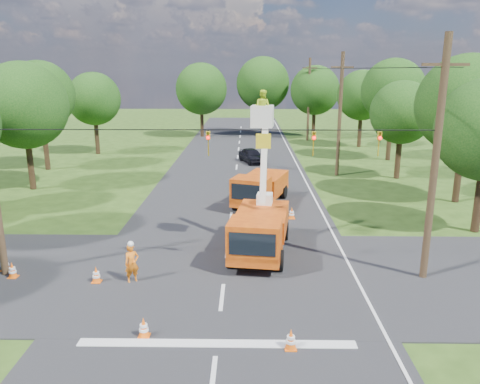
{
  "coord_description": "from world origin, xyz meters",
  "views": [
    {
      "loc": [
        0.96,
        -16.54,
        8.62
      ],
      "look_at": [
        0.6,
        6.37,
        2.6
      ],
      "focal_mm": 35.0,
      "sensor_mm": 36.0,
      "label": 1
    }
  ],
  "objects_px": {
    "tree_left_f": "(94,99)",
    "tree_far_a": "(201,89)",
    "second_truck": "(260,188)",
    "tree_right_d": "(393,91)",
    "pole_right_near": "(435,160)",
    "traffic_cone_1": "(291,339)",
    "pole_right_far": "(309,99)",
    "tree_right_c": "(402,113)",
    "traffic_cone_6": "(5,263)",
    "tree_left_e": "(40,95)",
    "ground_worker": "(132,263)",
    "traffic_cone_0": "(144,328)",
    "tree_right_e": "(362,95)",
    "tree_left_d": "(24,106)",
    "tree_far_b": "(263,84)",
    "traffic_cone_2": "(275,222)",
    "traffic_cone_3": "(292,213)",
    "traffic_cone_4": "(96,275)",
    "traffic_cone_5": "(12,270)",
    "tree_far_c": "(315,90)",
    "distant_car": "(252,156)",
    "pole_right_mid": "(340,114)",
    "tree_right_b": "(467,105)",
    "bucket_truck": "(260,222)"
  },
  "relations": [
    {
      "from": "traffic_cone_6",
      "to": "tree_right_d",
      "type": "xyz_separation_m",
      "value": [
        24.5,
        26.6,
        6.32
      ]
    },
    {
      "from": "traffic_cone_5",
      "to": "tree_far_a",
      "type": "xyz_separation_m",
      "value": [
        4.01,
        43.33,
        5.83
      ]
    },
    {
      "from": "distant_car",
      "to": "traffic_cone_0",
      "type": "distance_m",
      "value": 30.4
    },
    {
      "from": "traffic_cone_3",
      "to": "pole_right_mid",
      "type": "height_order",
      "value": "pole_right_mid"
    },
    {
      "from": "tree_far_a",
      "to": "tree_far_c",
      "type": "xyz_separation_m",
      "value": [
        14.5,
        -1.0,
        -0.13
      ]
    },
    {
      "from": "traffic_cone_6",
      "to": "traffic_cone_4",
      "type": "bearing_deg",
      "value": -14.42
    },
    {
      "from": "traffic_cone_2",
      "to": "traffic_cone_3",
      "type": "distance_m",
      "value": 2.01
    },
    {
      "from": "second_truck",
      "to": "tree_left_e",
      "type": "relative_size",
      "value": 0.68
    },
    {
      "from": "traffic_cone_4",
      "to": "pole_right_far",
      "type": "relative_size",
      "value": 0.07
    },
    {
      "from": "tree_right_c",
      "to": "tree_far_b",
      "type": "relative_size",
      "value": 0.76
    },
    {
      "from": "traffic_cone_4",
      "to": "tree_left_f",
      "type": "relative_size",
      "value": 0.08
    },
    {
      "from": "distant_car",
      "to": "tree_far_a",
      "type": "relative_size",
      "value": 0.43
    },
    {
      "from": "traffic_cone_6",
      "to": "tree_left_e",
      "type": "distance_m",
      "value": 23.55
    },
    {
      "from": "second_truck",
      "to": "tree_right_d",
      "type": "height_order",
      "value": "tree_right_d"
    },
    {
      "from": "tree_far_c",
      "to": "tree_far_b",
      "type": "bearing_deg",
      "value": 155.22
    },
    {
      "from": "bucket_truck",
      "to": "tree_right_c",
      "type": "relative_size",
      "value": 0.99
    },
    {
      "from": "pole_right_far",
      "to": "tree_far_c",
      "type": "height_order",
      "value": "pole_right_far"
    },
    {
      "from": "bucket_truck",
      "to": "pole_right_near",
      "type": "distance_m",
      "value": 8.16
    },
    {
      "from": "pole_right_near",
      "to": "traffic_cone_1",
      "type": "bearing_deg",
      "value": -138.56
    },
    {
      "from": "traffic_cone_2",
      "to": "tree_far_b",
      "type": "height_order",
      "value": "tree_far_b"
    },
    {
      "from": "ground_worker",
      "to": "traffic_cone_0",
      "type": "relative_size",
      "value": 2.35
    },
    {
      "from": "distant_car",
      "to": "tree_left_d",
      "type": "height_order",
      "value": "tree_left_d"
    },
    {
      "from": "tree_left_f",
      "to": "tree_far_a",
      "type": "distance_m",
      "value": 16.29
    },
    {
      "from": "tree_left_d",
      "to": "pole_right_far",
      "type": "bearing_deg",
      "value": 46.77
    },
    {
      "from": "pole_right_far",
      "to": "tree_right_c",
      "type": "height_order",
      "value": "pole_right_far"
    },
    {
      "from": "tree_right_e",
      "to": "tree_far_a",
      "type": "xyz_separation_m",
      "value": [
        -18.8,
        8.0,
        0.38
      ]
    },
    {
      "from": "traffic_cone_1",
      "to": "tree_right_c",
      "type": "xyz_separation_m",
      "value": [
        10.84,
        24.42,
        4.95
      ]
    },
    {
      "from": "pole_right_mid",
      "to": "tree_right_c",
      "type": "xyz_separation_m",
      "value": [
        4.7,
        -1.0,
        0.21
      ]
    },
    {
      "from": "tree_right_e",
      "to": "traffic_cone_3",
      "type": "bearing_deg",
      "value": -110.66
    },
    {
      "from": "traffic_cone_5",
      "to": "tree_far_a",
      "type": "relative_size",
      "value": 0.07
    },
    {
      "from": "traffic_cone_6",
      "to": "tree_right_b",
      "type": "xyz_separation_m",
      "value": [
        24.7,
        11.6,
        6.08
      ]
    },
    {
      "from": "ground_worker",
      "to": "pole_right_mid",
      "type": "bearing_deg",
      "value": 27.26
    },
    {
      "from": "tree_right_b",
      "to": "tree_far_a",
      "type": "distance_m",
      "value": 36.89
    },
    {
      "from": "distant_car",
      "to": "tree_far_b",
      "type": "relative_size",
      "value": 0.39
    },
    {
      "from": "tree_left_f",
      "to": "tree_far_a",
      "type": "bearing_deg",
      "value": 52.99
    },
    {
      "from": "pole_right_near",
      "to": "pole_right_mid",
      "type": "distance_m",
      "value": 20.0
    },
    {
      "from": "second_truck",
      "to": "tree_left_f",
      "type": "distance_m",
      "value": 25.69
    },
    {
      "from": "tree_left_d",
      "to": "tree_far_b",
      "type": "xyz_separation_m",
      "value": [
        18.0,
        30.0,
        0.68
      ]
    },
    {
      "from": "traffic_cone_1",
      "to": "pole_right_far",
      "type": "relative_size",
      "value": 0.07
    },
    {
      "from": "traffic_cone_4",
      "to": "tree_right_c",
      "type": "distance_m",
      "value": 27.5
    },
    {
      "from": "distant_car",
      "to": "tree_right_b",
      "type": "xyz_separation_m",
      "value": [
        13.61,
        -13.35,
        5.75
      ]
    },
    {
      "from": "tree_right_d",
      "to": "ground_worker",
      "type": "bearing_deg",
      "value": -123.96
    },
    {
      "from": "traffic_cone_1",
      "to": "tree_left_d",
      "type": "xyz_separation_m",
      "value": [
        -17.36,
        20.42,
        5.77
      ]
    },
    {
      "from": "second_truck",
      "to": "tree_far_a",
      "type": "xyz_separation_m",
      "value": [
        -6.81,
        32.07,
        5.02
      ]
    },
    {
      "from": "bucket_truck",
      "to": "tree_right_e",
      "type": "xyz_separation_m",
      "value": [
        12.22,
        32.46,
        4.2
      ]
    },
    {
      "from": "traffic_cone_0",
      "to": "traffic_cone_3",
      "type": "distance_m",
      "value": 14.16
    },
    {
      "from": "traffic_cone_0",
      "to": "traffic_cone_4",
      "type": "xyz_separation_m",
      "value": [
        -2.86,
        4.07,
        0.0
      ]
    },
    {
      "from": "ground_worker",
      "to": "tree_left_f",
      "type": "xyz_separation_m",
      "value": [
        -10.99,
        30.64,
        4.85
      ]
    },
    {
      "from": "traffic_cone_2",
      "to": "traffic_cone_3",
      "type": "relative_size",
      "value": 1.0
    },
    {
      "from": "tree_left_f",
      "to": "tree_far_c",
      "type": "distance_m",
      "value": 27.1
    }
  ]
}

